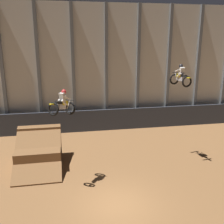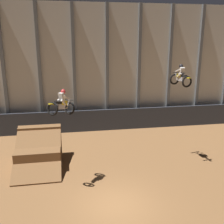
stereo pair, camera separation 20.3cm
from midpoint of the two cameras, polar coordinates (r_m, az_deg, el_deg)
The scene contains 6 objects.
ground_plane at distance 14.44m, azimuth 1.25°, elevation -19.60°, with size 60.00×60.00×0.00m, color brown.
arena_back_wall at distance 24.53m, azimuth -4.42°, elevation 9.42°, with size 32.00×0.40×11.49m.
lower_barrier at distance 24.54m, azimuth -3.98°, elevation -1.87°, with size 31.36×0.20×2.02m.
dirt_ramp at distance 18.88m, azimuth -15.21°, elevation -8.34°, with size 2.98×4.29×2.49m.
rider_bike_left_air at distance 14.58m, azimuth -10.51°, elevation 1.63°, with size 1.61×1.71×1.58m.
rider_bike_right_air at distance 17.97m, azimuth 15.07°, elevation 7.37°, with size 0.99×1.79×1.45m.
Camera 2 is at (-2.21, -11.62, 8.27)m, focal length 42.00 mm.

